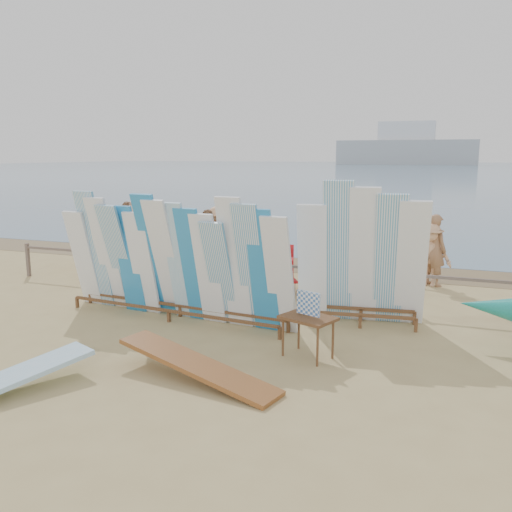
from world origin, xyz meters
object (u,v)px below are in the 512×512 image
at_px(beachgoer_9, 430,255).
at_px(beachgoer_3, 218,239).
at_px(stroller, 284,274).
at_px(beachgoer_4, 209,243).
at_px(side_surfboard_rack, 363,261).
at_px(beach_chair_left, 274,284).
at_px(beachgoer_1, 107,234).
at_px(beachgoer_7, 435,250).
at_px(beachgoer_extra_1, 128,230).
at_px(beachgoer_2, 106,245).
at_px(beach_chair_right, 283,283).
at_px(beachgoer_0, 94,238).
at_px(beachgoer_11, 135,229).
at_px(vendor_table, 308,336).
at_px(beachgoer_6, 324,250).
at_px(flat_board_c, 198,380).
at_px(main_surfboard_rack, 173,264).

xyz_separation_m(beachgoer_9, beachgoer_3, (-5.69, -0.26, 0.13)).
bearing_deg(stroller, beachgoer_4, 145.04).
bearing_deg(side_surfboard_rack, beach_chair_left, 136.99).
height_order(beach_chair_left, beachgoer_1, beachgoer_1).
bearing_deg(beachgoer_7, beachgoer_extra_1, 37.29).
height_order(beach_chair_left, beachgoer_7, beachgoer_7).
bearing_deg(beachgoer_2, beachgoer_9, 127.17).
height_order(side_surfboard_rack, beach_chair_right, side_surfboard_rack).
height_order(beachgoer_0, beachgoer_4, beachgoer_4).
height_order(beachgoer_9, beachgoer_11, beachgoer_11).
xyz_separation_m(beach_chair_right, beachgoer_2, (-5.11, 0.25, 0.57)).
bearing_deg(beachgoer_3, beach_chair_right, -160.94).
relative_size(beach_chair_left, beachgoer_2, 0.50).
height_order(vendor_table, beachgoer_7, beachgoer_7).
bearing_deg(stroller, beachgoer_9, 13.50).
height_order(side_surfboard_rack, beachgoer_0, side_surfboard_rack).
xyz_separation_m(beachgoer_7, beachgoer_4, (-5.71, -1.08, 0.01)).
distance_m(beach_chair_right, beachgoer_3, 3.14).
relative_size(beach_chair_right, beachgoer_9, 0.58).
height_order(beachgoer_0, beachgoer_11, beachgoer_11).
relative_size(beachgoer_extra_1, beachgoer_6, 1.01).
xyz_separation_m(flat_board_c, beachgoer_3, (-2.82, 7.01, 0.92)).
bearing_deg(vendor_table, beachgoer_0, 169.57).
bearing_deg(beachgoer_3, stroller, -157.71).
relative_size(vendor_table, beachgoer_0, 0.61).
distance_m(stroller, beachgoer_extra_1, 6.40).
xyz_separation_m(flat_board_c, beachgoer_0, (-6.28, 6.05, 0.91)).
distance_m(beachgoer_3, beachgoer_4, 0.75).
bearing_deg(beachgoer_6, stroller, -125.99).
xyz_separation_m(beachgoer_6, beachgoer_4, (-3.09, -0.14, 0.02)).
bearing_deg(beachgoer_3, main_surfboard_rack, 158.35).
xyz_separation_m(beachgoer_7, beachgoer_extra_1, (-9.27, 0.49, 0.00)).
distance_m(beachgoer_7, beachgoer_3, 5.79).
height_order(beachgoer_6, beachgoer_11, beachgoer_11).
height_order(side_surfboard_rack, stroller, side_surfboard_rack).
distance_m(flat_board_c, beachgoer_11, 10.07).
height_order(side_surfboard_rack, beachgoer_6, side_surfboard_rack).
height_order(beachgoer_extra_1, beachgoer_4, beachgoer_4).
bearing_deg(beachgoer_11, flat_board_c, -76.49).
bearing_deg(main_surfboard_rack, beachgoer_4, 110.03).
height_order(main_surfboard_rack, beachgoer_7, main_surfboard_rack).
height_order(beachgoer_extra_1, beachgoer_2, beachgoer_extra_1).
relative_size(beachgoer_9, beachgoer_extra_1, 0.88).
bearing_deg(beachgoer_11, beachgoer_3, -39.83).
bearing_deg(stroller, beachgoer_1, 150.33).
distance_m(side_surfboard_rack, beachgoer_11, 9.09).
bearing_deg(beachgoer_9, beachgoer_0, -167.25).
bearing_deg(beachgoer_4, flat_board_c, 35.37).
height_order(stroller, beachgoer_extra_1, beachgoer_extra_1).
relative_size(flat_board_c, beachgoer_0, 1.48).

